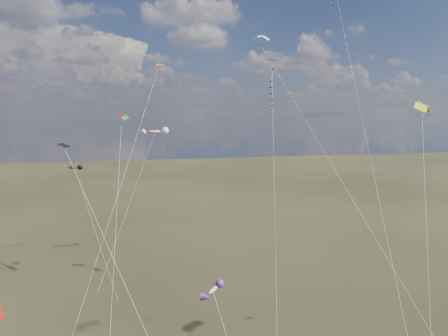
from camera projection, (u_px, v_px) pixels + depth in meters
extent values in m
cube|color=black|center=(272.00, 60.00, 50.68)|extent=(1.48, 1.47, 0.36)
cylinder|color=silver|center=(275.00, 199.00, 43.56)|extent=(5.36, 17.96, 32.14)
cylinder|color=silver|center=(369.00, 151.00, 39.45)|extent=(6.79, 30.73, 43.35)
cube|color=black|center=(64.00, 145.00, 32.49)|extent=(1.02, 1.05, 0.31)
cylinder|color=silver|center=(140.00, 319.00, 27.24)|extent=(11.27, 16.64, 22.77)
cube|color=orange|center=(159.00, 65.00, 53.72)|extent=(1.12, 1.09, 0.30)
cylinder|color=silver|center=(117.00, 197.00, 45.56)|extent=(11.57, 18.65, 31.91)
cylinder|color=silver|center=(429.00, 275.00, 30.49)|extent=(7.84, 13.33, 26.18)
cylinder|color=silver|center=(349.00, 188.00, 41.83)|extent=(10.92, 27.12, 35.24)
cylinder|color=silver|center=(116.00, 226.00, 45.76)|extent=(1.67, 21.39, 25.10)
ellipsoid|color=#C43708|center=(75.00, 167.00, 59.36)|extent=(2.56, 2.69, 0.89)
cylinder|color=silver|center=(96.00, 232.00, 56.60)|extent=(6.02, 9.55, 17.45)
cube|color=#332316|center=(119.00, 303.00, 53.83)|extent=(0.10, 0.10, 0.12)
ellipsoid|color=silver|center=(213.00, 290.00, 29.40)|extent=(2.05, 2.41, 0.67)
ellipsoid|color=red|center=(155.00, 132.00, 67.16)|extent=(4.11, 1.90, 1.38)
cylinder|color=silver|center=(128.00, 206.00, 61.88)|extent=(9.29, 11.90, 22.40)
cube|color=#332316|center=(97.00, 293.00, 56.59)|extent=(0.10, 0.10, 0.12)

